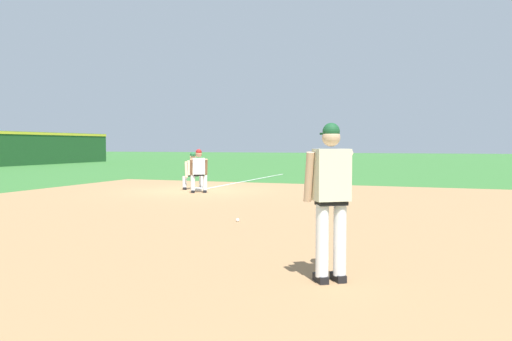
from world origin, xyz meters
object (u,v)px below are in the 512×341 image
Objects in this scene: baseball at (238,220)px; pitcher at (331,192)px; first_base_bag at (198,189)px; first_baseman at (194,169)px; baserunner at (199,169)px.

baseball is 4.81m from pitcher.
first_base_bag is 12.05m from pitcher.
pitcher is (-3.82, -2.73, 1.02)m from baseball.
pitcher is 1.39× the size of first_baseman.
first_base_bag is 0.28× the size of first_baseman.
pitcher is at bearing -145.99° from first_base_bag.
pitcher reaches higher than baseball.
baserunner reaches higher than first_baseman.
pitcher reaches higher than baserunner.
pitcher is (-9.96, -6.72, 1.01)m from first_base_bag.
baseball is 0.05× the size of baserunner.
first_baseman is (0.21, 0.27, 0.69)m from first_base_bag.
pitcher is at bearing -145.55° from baserunner.
baserunner is at bearing 34.45° from pitcher.
first_base_bag is 5.14× the size of baseball.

